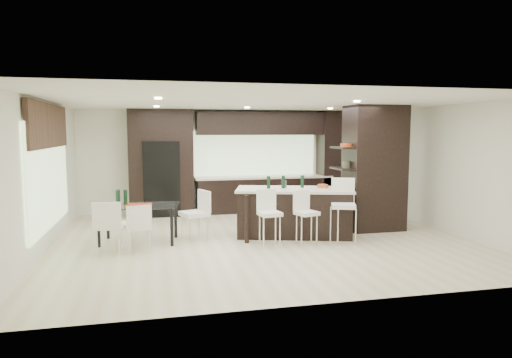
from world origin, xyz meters
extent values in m
plane|color=beige|center=(0.00, 0.00, 0.00)|extent=(8.00, 8.00, 0.00)
cube|color=white|center=(0.00, 3.50, 1.35)|extent=(8.00, 0.02, 2.70)
cube|color=white|center=(-4.00, 0.00, 1.35)|extent=(0.02, 7.00, 2.70)
cube|color=white|center=(4.00, 0.00, 1.35)|extent=(0.02, 7.00, 2.70)
cube|color=white|center=(0.00, 0.00, 2.70)|extent=(8.00, 7.00, 0.02)
cube|color=#B2D199|center=(-3.96, 0.20, 1.35)|extent=(0.04, 3.20, 1.90)
cube|color=#B2D199|center=(0.60, 3.46, 1.55)|extent=(3.40, 0.04, 1.20)
cube|color=brown|center=(-3.93, 0.20, 2.25)|extent=(0.08, 3.00, 0.80)
cube|color=white|center=(0.00, 0.25, 2.68)|extent=(4.00, 3.00, 0.02)
cube|color=black|center=(0.50, 3.17, 1.35)|extent=(6.80, 0.68, 2.70)
cube|color=black|center=(-1.90, 3.12, 0.95)|extent=(0.90, 0.68, 1.90)
cube|color=black|center=(2.60, 0.40, 1.35)|extent=(1.20, 0.80, 2.70)
cube|color=black|center=(0.71, 0.18, 0.49)|extent=(2.54, 1.62, 0.98)
cube|color=white|center=(-0.01, -0.61, 0.43)|extent=(0.43, 0.43, 0.86)
cube|color=white|center=(0.71, -0.61, 0.42)|extent=(0.47, 0.47, 0.84)
cube|color=white|center=(1.43, -0.65, 0.50)|extent=(0.57, 0.57, 1.01)
cube|color=black|center=(1.35, 1.64, 0.23)|extent=(1.28, 0.85, 0.46)
cube|color=white|center=(-2.40, 0.29, 0.36)|extent=(1.62, 1.06, 0.72)
cube|color=white|center=(-2.40, -0.42, 0.40)|extent=(0.51, 0.51, 0.80)
cube|color=white|center=(-2.87, -0.45, 0.44)|extent=(0.53, 0.53, 0.88)
cube|color=white|center=(-1.33, 0.29, 0.45)|extent=(0.63, 0.63, 0.90)
camera|label=1|loc=(-2.11, -8.68, 2.15)|focal=32.00mm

